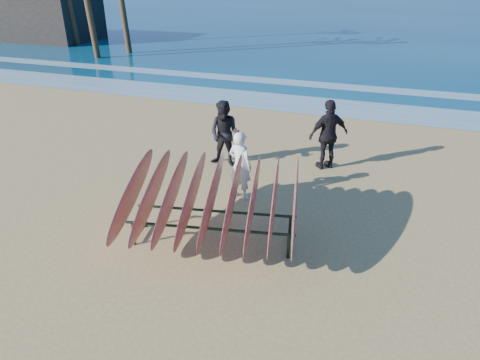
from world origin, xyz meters
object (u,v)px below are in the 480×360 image
Objects in this scene: person_white at (240,166)px; person_dark_b at (328,135)px; person_dark_a at (225,134)px; surfboard_rack at (212,199)px; building at (39,14)px.

person_dark_b is at bearing -108.44° from person_white.
person_dark_b is (2.62, 0.74, 0.04)m from person_dark_a.
surfboard_rack is at bearing 108.98° from person_white.
person_dark_b is (1.48, 4.29, -0.02)m from surfboard_rack.
person_dark_b is at bearing 16.79° from person_dark_a.
person_dark_a is at bearing -38.37° from building.
person_dark_a is 28.30m from building.
person_white is at bearing -39.61° from building.
building is at bearing 126.30° from surfboard_rack.
building is at bearing -24.24° from person_white.
person_white is 1.94m from person_dark_a.
building is (-23.20, 19.20, 1.07)m from person_white.
building reaches higher than person_dark_b.
surfboard_rack is at bearing -71.12° from person_dark_a.
person_dark_a is 2.72m from person_dark_b.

